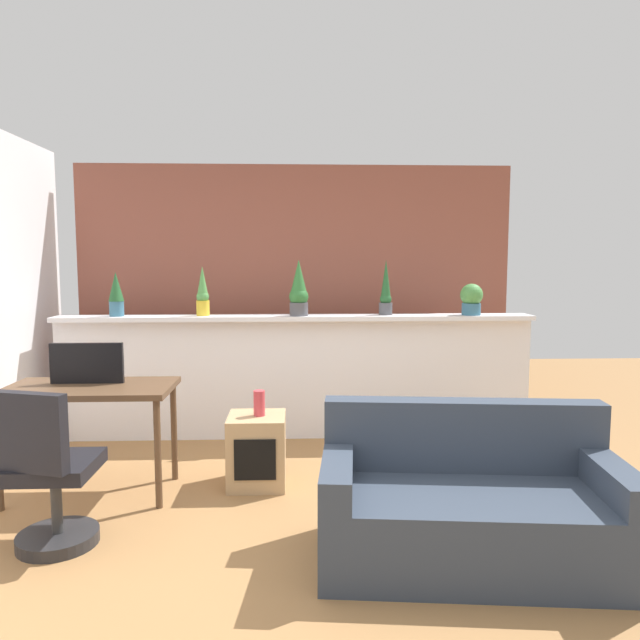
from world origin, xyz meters
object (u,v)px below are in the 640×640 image
object	(u,v)px
potted_plant_3	(386,292)
side_cube_shelf	(257,450)
desk	(90,398)
office_chair	(48,481)
couch	(469,507)
tv_monitor	(87,363)
potted_plant_2	(299,291)
potted_plant_4	(471,299)
potted_plant_0	(116,294)
potted_plant_1	(203,294)
vase_on_shelf	(259,403)

from	to	relation	value
potted_plant_3	side_cube_shelf	xyz separation A→B (m)	(-1.08, -1.14, -1.06)
desk	side_cube_shelf	xyz separation A→B (m)	(1.11, 0.11, -0.42)
office_chair	couch	bearing A→B (deg)	-4.86
desk	tv_monitor	xyz separation A→B (m)	(-0.04, 0.08, 0.22)
potted_plant_2	couch	size ratio (longest dim) A/B	0.30
desk	office_chair	size ratio (longest dim) A/B	1.21
potted_plant_4	tv_monitor	bearing A→B (deg)	-159.54
desk	potted_plant_4	bearing A→B (deg)	22.06
potted_plant_0	office_chair	world-z (taller)	potted_plant_0
potted_plant_1	potted_plant_2	bearing A→B (deg)	-3.05
potted_plant_4	potted_plant_1	bearing A→B (deg)	179.07
potted_plant_1	potted_plant_0	bearing A→B (deg)	-178.06
potted_plant_4	side_cube_shelf	bearing A→B (deg)	-149.52
side_cube_shelf	potted_plant_3	bearing A→B (deg)	46.48
potted_plant_2	vase_on_shelf	xyz separation A→B (m)	(-0.29, -1.07, -0.73)
potted_plant_4	desk	distance (m)	3.22
potted_plant_4	tv_monitor	distance (m)	3.20
couch	desk	bearing A→B (deg)	157.17
potted_plant_0	potted_plant_3	bearing A→B (deg)	1.05
desk	office_chair	xyz separation A→B (m)	(0.03, -0.78, -0.28)
potted_plant_2	office_chair	bearing A→B (deg)	-125.13
potted_plant_0	potted_plant_1	bearing A→B (deg)	1.94
tv_monitor	potted_plant_4	bearing A→B (deg)	20.46
potted_plant_0	desk	world-z (taller)	potted_plant_0
vase_on_shelf	tv_monitor	bearing A→B (deg)	-178.09
potted_plant_3	potted_plant_4	xyz separation A→B (m)	(0.75, -0.06, -0.06)
potted_plant_4	tv_monitor	xyz separation A→B (m)	(-2.98, -1.11, -0.36)
potted_plant_0	vase_on_shelf	distance (m)	1.83
couch	potted_plant_3	bearing A→B (deg)	93.02
potted_plant_1	tv_monitor	bearing A→B (deg)	-118.01
desk	potted_plant_3	bearing A→B (deg)	29.74
potted_plant_1	side_cube_shelf	distance (m)	1.62
desk	side_cube_shelf	bearing A→B (deg)	5.79
side_cube_shelf	potted_plant_2	bearing A→B (deg)	74.11
potted_plant_3	couch	xyz separation A→B (m)	(0.12, -2.22, -1.02)
couch	office_chair	bearing A→B (deg)	175.14
side_cube_shelf	vase_on_shelf	bearing A→B (deg)	18.82
potted_plant_0	couch	distance (m)	3.44
potted_plant_3	couch	bearing A→B (deg)	-86.98
potted_plant_0	side_cube_shelf	bearing A→B (deg)	-40.63
potted_plant_2	side_cube_shelf	xyz separation A→B (m)	(-0.31, -1.07, -1.07)
side_cube_shelf	desk	bearing A→B (deg)	-174.21
potted_plant_0	potted_plant_2	distance (m)	1.58
potted_plant_1	office_chair	xyz separation A→B (m)	(-0.54, -2.01, -0.91)
potted_plant_2	potted_plant_4	xyz separation A→B (m)	(1.53, 0.01, -0.07)
desk	couch	xyz separation A→B (m)	(2.30, -0.97, -0.38)
potted_plant_0	desk	size ratio (longest dim) A/B	0.35
potted_plant_2	potted_plant_1	bearing A→B (deg)	176.95
tv_monitor	office_chair	size ratio (longest dim) A/B	0.54
side_cube_shelf	vase_on_shelf	xyz separation A→B (m)	(0.02, 0.01, 0.34)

